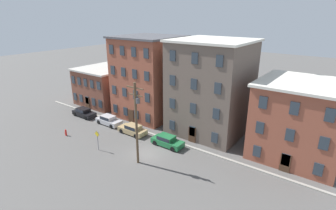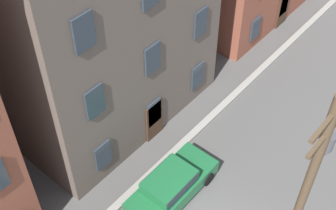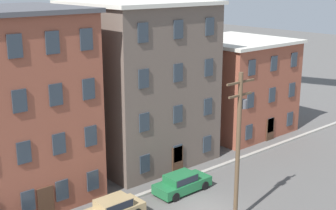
{
  "view_description": "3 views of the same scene",
  "coord_description": "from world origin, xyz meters",
  "views": [
    {
      "loc": [
        19.38,
        -21.93,
        16.73
      ],
      "look_at": [
        0.62,
        3.51,
        5.6
      ],
      "focal_mm": 28.0,
      "sensor_mm": 36.0,
      "label": 1
    },
    {
      "loc": [
        -8.21,
        -4.24,
        17.59
      ],
      "look_at": [
        0.52,
        3.08,
        5.91
      ],
      "focal_mm": 50.0,
      "sensor_mm": 36.0,
      "label": 2
    },
    {
      "loc": [
        -20.55,
        -20.05,
        15.14
      ],
      "look_at": [
        -1.41,
        2.11,
        7.2
      ],
      "focal_mm": 50.0,
      "sensor_mm": 36.0,
      "label": 3
    }
  ],
  "objects": [
    {
      "name": "kerb_strip",
      "position": [
        0.0,
        4.5,
        0.08
      ],
      "size": [
        56.0,
        0.36,
        0.16
      ],
      "primitive_type": "cube",
      "color": "#9E998E",
      "rests_on": "ground_plane"
    },
    {
      "name": "car_green",
      "position": [
        0.77,
        3.11,
        0.75
      ],
      "size": [
        4.4,
        1.92,
        1.43
      ],
      "color": "#1E6638",
      "rests_on": "ground_plane"
    },
    {
      "name": "utility_pole",
      "position": [
        0.54,
        -2.3,
        5.48
      ],
      "size": [
        2.4,
        0.44,
        9.77
      ],
      "color": "brown",
      "rests_on": "ground_plane"
    }
  ]
}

